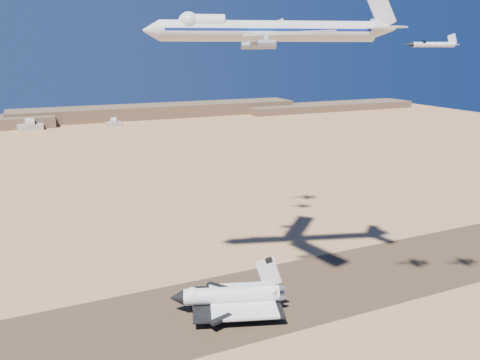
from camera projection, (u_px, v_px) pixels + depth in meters
name	position (u px, v px, depth m)	size (l,w,h in m)	color
ground	(216.00, 310.00, 177.45)	(1200.00, 1200.00, 0.00)	tan
runway	(216.00, 309.00, 177.44)	(600.00, 50.00, 0.06)	#503A28
ridgeline	(126.00, 115.00, 665.69)	(960.00, 90.00, 18.00)	brown
hangars	(27.00, 127.00, 572.86)	(200.50, 29.50, 30.00)	#B8B1A3
shuttle	(230.00, 297.00, 175.22)	(43.99, 35.19, 21.43)	silver
carrier_747	(261.00, 31.00, 163.86)	(89.99, 67.11, 22.53)	silver
crew_a	(254.00, 315.00, 171.94)	(0.70, 0.46, 1.91)	#D03F0C
crew_b	(259.00, 316.00, 171.19)	(0.85, 0.49, 1.76)	#D03F0C
crew_c	(257.00, 314.00, 172.79)	(1.04, 0.53, 1.78)	#D03F0C
chase_jet_a	(433.00, 44.00, 139.26)	(15.64, 9.21, 4.01)	silver
chase_jet_d	(270.00, 25.00, 211.28)	(13.83, 8.17, 3.55)	silver
chase_jet_e	(279.00, 30.00, 230.44)	(16.19, 9.55, 4.16)	silver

